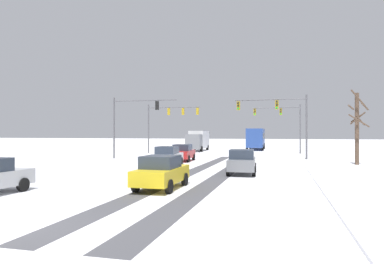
# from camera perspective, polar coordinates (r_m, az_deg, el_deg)

# --- Properties ---
(ground_plane) EXTENTS (300.00, 300.00, 0.00)m
(ground_plane) POSITION_cam_1_polar(r_m,az_deg,el_deg) (11.58, -27.36, -13.74)
(ground_plane) COLOR white
(wheel_track_left_lane) EXTENTS (1.09, 32.74, 0.01)m
(wheel_track_left_lane) POSITION_cam_1_polar(r_m,az_deg,el_deg) (24.22, -0.29, -6.59)
(wheel_track_left_lane) COLOR #4C4C51
(wheel_track_left_lane) RESTS_ON ground
(wheel_track_right_lane) EXTENTS (1.15, 32.74, 0.01)m
(wheel_track_right_lane) POSITION_cam_1_polar(r_m,az_deg,el_deg) (23.73, 5.33, -6.73)
(wheel_track_right_lane) COLOR #4C4C51
(wheel_track_right_lane) RESTS_ON ground
(sidewalk_kerb_right) EXTENTS (4.00, 32.74, 0.12)m
(sidewalk_kerb_right) POSITION_cam_1_polar(r_m,az_deg,el_deg) (22.28, 24.21, -7.00)
(sidewalk_kerb_right) COLOR white
(sidewalk_kerb_right) RESTS_ON ground
(traffic_signal_far_left) EXTENTS (7.17, 0.60, 6.50)m
(traffic_signal_far_left) POSITION_cam_1_polar(r_m,az_deg,el_deg) (46.65, -3.75, 2.44)
(traffic_signal_far_left) COLOR #56565B
(traffic_signal_far_left) RESTS_ON ground
(traffic_signal_near_left) EXTENTS (7.09, 0.38, 6.50)m
(traffic_signal_near_left) POSITION_cam_1_polar(r_m,az_deg,el_deg) (37.48, -9.84, 2.56)
(traffic_signal_near_left) COLOR #56565B
(traffic_signal_near_left) RESTS_ON ground
(traffic_signal_near_right) EXTENTS (7.19, 0.60, 6.50)m
(traffic_signal_near_right) POSITION_cam_1_polar(r_m,az_deg,el_deg) (36.34, 14.15, 2.97)
(traffic_signal_near_right) COLOR #56565B
(traffic_signal_near_right) RESTS_ON ground
(traffic_signal_far_right) EXTENTS (6.31, 0.43, 6.50)m
(traffic_signal_far_right) POSITION_cam_1_polar(r_m,az_deg,el_deg) (48.16, 14.60, 2.16)
(traffic_signal_far_right) COLOR #56565B
(traffic_signal_far_right) RESTS_ON ground
(car_red_lead) EXTENTS (2.01, 4.19, 1.62)m
(car_red_lead) POSITION_cam_1_polar(r_m,az_deg,el_deg) (33.82, -1.51, -3.38)
(car_red_lead) COLOR red
(car_red_lead) RESTS_ON ground
(car_white_second) EXTENTS (1.98, 4.17, 1.62)m
(car_white_second) POSITION_cam_1_polar(r_m,az_deg,el_deg) (28.87, -4.00, -3.93)
(car_white_second) COLOR silver
(car_white_second) RESTS_ON ground
(car_grey_third) EXTENTS (2.01, 4.19, 1.62)m
(car_grey_third) POSITION_cam_1_polar(r_m,az_deg,el_deg) (23.55, 8.13, -4.79)
(car_grey_third) COLOR slate
(car_grey_third) RESTS_ON ground
(car_yellow_cab_fourth) EXTENTS (1.86, 4.11, 1.62)m
(car_yellow_cab_fourth) POSITION_cam_1_polar(r_m,az_deg,el_deg) (17.26, -5.00, -6.49)
(car_yellow_cab_fourth) COLOR yellow
(car_yellow_cab_fourth) RESTS_ON ground
(bus_oncoming) EXTENTS (2.82, 11.04, 3.38)m
(bus_oncoming) POSITION_cam_1_polar(r_m,az_deg,el_deg) (58.41, 10.37, -0.86)
(bus_oncoming) COLOR #284793
(bus_oncoming) RESTS_ON ground
(box_truck_delivery) EXTENTS (2.42, 7.44, 3.02)m
(box_truck_delivery) POSITION_cam_1_polar(r_m,az_deg,el_deg) (52.89, 0.97, -1.32)
(box_truck_delivery) COLOR slate
(box_truck_delivery) RESTS_ON ground
(bare_tree_sidewalk_mid) EXTENTS (1.80, 1.77, 6.41)m
(bare_tree_sidewalk_mid) POSITION_cam_1_polar(r_m,az_deg,el_deg) (33.10, 25.28, 0.97)
(bare_tree_sidewalk_mid) COLOR brown
(bare_tree_sidewalk_mid) RESTS_ON ground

